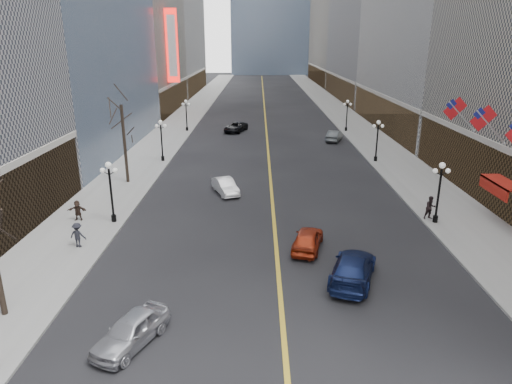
{
  "coord_description": "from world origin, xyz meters",
  "views": [
    {
      "loc": [
        -1.16,
        -1.13,
        12.75
      ],
      "look_at": [
        -1.27,
        18.53,
        6.24
      ],
      "focal_mm": 32.0,
      "sensor_mm": 36.0,
      "label": 1
    }
  ],
  "objects_px": {
    "streetlamp_west_3": "(186,112)",
    "car_sb_near": "(353,268)",
    "streetlamp_west_2": "(161,136)",
    "car_sb_mid": "(308,239)",
    "streetlamp_east_1": "(440,186)",
    "car_nb_near": "(131,330)",
    "car_nb_mid": "(225,186)",
    "streetlamp_east_2": "(377,136)",
    "car_sb_far": "(334,136)",
    "streetlamp_east_3": "(347,112)",
    "car_nb_far": "(236,127)",
    "streetlamp_west_1": "(110,186)"
  },
  "relations": [
    {
      "from": "streetlamp_west_2",
      "to": "car_nb_mid",
      "type": "distance_m",
      "value": 13.63
    },
    {
      "from": "streetlamp_east_1",
      "to": "car_sb_far",
      "type": "bearing_deg",
      "value": 95.47
    },
    {
      "from": "streetlamp_east_2",
      "to": "streetlamp_west_3",
      "type": "distance_m",
      "value": 29.68
    },
    {
      "from": "car_nb_far",
      "to": "car_sb_near",
      "type": "distance_m",
      "value": 45.07
    },
    {
      "from": "streetlamp_east_2",
      "to": "car_nb_far",
      "type": "xyz_separation_m",
      "value": [
        -16.34,
        17.83,
        -2.2
      ]
    },
    {
      "from": "streetlamp_east_1",
      "to": "car_sb_far",
      "type": "distance_m",
      "value": 29.45
    },
    {
      "from": "streetlamp_east_2",
      "to": "car_sb_far",
      "type": "height_order",
      "value": "streetlamp_east_2"
    },
    {
      "from": "streetlamp_west_3",
      "to": "car_sb_mid",
      "type": "relative_size",
      "value": 1.09
    },
    {
      "from": "streetlamp_east_1",
      "to": "car_nb_mid",
      "type": "xyz_separation_m",
      "value": [
        -15.87,
        7.0,
        -2.24
      ]
    },
    {
      "from": "streetlamp_east_2",
      "to": "streetlamp_west_3",
      "type": "height_order",
      "value": "same"
    },
    {
      "from": "car_nb_mid",
      "to": "car_sb_mid",
      "type": "distance_m",
      "value": 12.86
    },
    {
      "from": "streetlamp_west_1",
      "to": "streetlamp_east_3",
      "type": "bearing_deg",
      "value": 56.75
    },
    {
      "from": "streetlamp_east_1",
      "to": "car_nb_far",
      "type": "distance_m",
      "value": 39.44
    },
    {
      "from": "streetlamp_west_1",
      "to": "car_nb_near",
      "type": "bearing_deg",
      "value": -70.24
    },
    {
      "from": "car_nb_mid",
      "to": "car_nb_far",
      "type": "distance_m",
      "value": 28.84
    },
    {
      "from": "streetlamp_west_2",
      "to": "car_nb_mid",
      "type": "relative_size",
      "value": 1.12
    },
    {
      "from": "car_nb_near",
      "to": "car_nb_mid",
      "type": "relative_size",
      "value": 1.02
    },
    {
      "from": "car_nb_near",
      "to": "streetlamp_east_1",
      "type": "bearing_deg",
      "value": 62.03
    },
    {
      "from": "car_sb_mid",
      "to": "car_sb_far",
      "type": "distance_m",
      "value": 34.3
    },
    {
      "from": "streetlamp_west_3",
      "to": "streetlamp_west_2",
      "type": "bearing_deg",
      "value": -90.0
    },
    {
      "from": "streetlamp_west_1",
      "to": "car_nb_mid",
      "type": "distance_m",
      "value": 10.66
    },
    {
      "from": "car_sb_mid",
      "to": "car_sb_far",
      "type": "relative_size",
      "value": 0.94
    },
    {
      "from": "streetlamp_west_3",
      "to": "car_sb_near",
      "type": "distance_m",
      "value": 47.21
    },
    {
      "from": "streetlamp_west_2",
      "to": "car_sb_mid",
      "type": "bearing_deg",
      "value": -58.29
    },
    {
      "from": "streetlamp_west_1",
      "to": "streetlamp_west_2",
      "type": "distance_m",
      "value": 18.0
    },
    {
      "from": "car_nb_mid",
      "to": "car_sb_far",
      "type": "relative_size",
      "value": 0.92
    },
    {
      "from": "car_nb_near",
      "to": "car_nb_mid",
      "type": "bearing_deg",
      "value": 107.58
    },
    {
      "from": "car_sb_mid",
      "to": "streetlamp_east_1",
      "type": "bearing_deg",
      "value": -141.53
    },
    {
      "from": "streetlamp_west_2",
      "to": "car_sb_far",
      "type": "relative_size",
      "value": 1.03
    },
    {
      "from": "streetlamp_west_2",
      "to": "car_sb_far",
      "type": "xyz_separation_m",
      "value": [
        20.8,
        11.24,
        -2.18
      ]
    },
    {
      "from": "streetlamp_west_3",
      "to": "car_sb_mid",
      "type": "bearing_deg",
      "value": -71.11
    },
    {
      "from": "car_nb_far",
      "to": "streetlamp_east_1",
      "type": "bearing_deg",
      "value": -47.29
    },
    {
      "from": "streetlamp_west_3",
      "to": "car_sb_far",
      "type": "relative_size",
      "value": 1.03
    },
    {
      "from": "streetlamp_east_2",
      "to": "car_nb_near",
      "type": "xyz_separation_m",
      "value": [
        -18.54,
        -32.1,
        -2.2
      ]
    },
    {
      "from": "streetlamp_east_2",
      "to": "car_nb_mid",
      "type": "height_order",
      "value": "streetlamp_east_2"
    },
    {
      "from": "car_sb_mid",
      "to": "car_sb_far",
      "type": "xyz_separation_m",
      "value": [
        7.0,
        33.58,
        0.02
      ]
    },
    {
      "from": "streetlamp_east_2",
      "to": "streetlamp_east_3",
      "type": "distance_m",
      "value": 18.0
    },
    {
      "from": "streetlamp_west_1",
      "to": "car_nb_near",
      "type": "distance_m",
      "value": 15.14
    },
    {
      "from": "streetlamp_east_2",
      "to": "streetlamp_west_2",
      "type": "height_order",
      "value": "same"
    },
    {
      "from": "streetlamp_west_3",
      "to": "car_nb_far",
      "type": "distance_m",
      "value": 7.59
    },
    {
      "from": "car_nb_mid",
      "to": "car_sb_far",
      "type": "bearing_deg",
      "value": 37.54
    },
    {
      "from": "streetlamp_east_1",
      "to": "streetlamp_east_3",
      "type": "height_order",
      "value": "same"
    },
    {
      "from": "streetlamp_west_1",
      "to": "car_nb_mid",
      "type": "relative_size",
      "value": 1.12
    },
    {
      "from": "car_nb_near",
      "to": "car_nb_far",
      "type": "xyz_separation_m",
      "value": [
        2.2,
        49.93,
        0.0
      ]
    },
    {
      "from": "streetlamp_west_1",
      "to": "car_sb_mid",
      "type": "bearing_deg",
      "value": -17.45
    },
    {
      "from": "streetlamp_east_1",
      "to": "streetlamp_west_3",
      "type": "height_order",
      "value": "same"
    },
    {
      "from": "streetlamp_east_1",
      "to": "streetlamp_west_2",
      "type": "relative_size",
      "value": 1.0
    },
    {
      "from": "car_sb_far",
      "to": "car_nb_near",
      "type": "bearing_deg",
      "value": 89.64
    },
    {
      "from": "car_nb_near",
      "to": "car_sb_far",
      "type": "xyz_separation_m",
      "value": [
        15.74,
        43.34,
        0.02
      ]
    },
    {
      "from": "car_nb_near",
      "to": "car_sb_near",
      "type": "xyz_separation_m",
      "value": [
        10.84,
        5.7,
        0.07
      ]
    }
  ]
}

